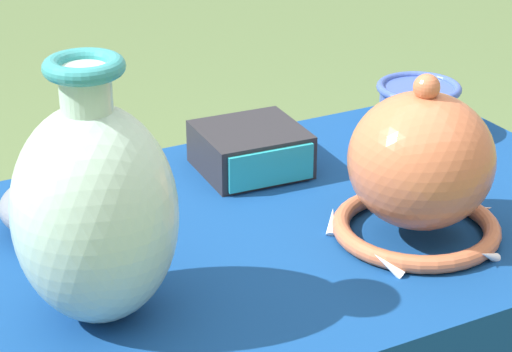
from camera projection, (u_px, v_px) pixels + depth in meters
name	position (u px, v px, depth m)	size (l,w,h in m)	color
display_table	(198.00, 320.00, 1.24)	(1.17, 0.58, 0.80)	#38383D
vase_tall_bulbous	(95.00, 210.00, 1.02)	(0.17, 0.17, 0.29)	#A8CCB7
vase_dome_bell	(420.00, 171.00, 1.19)	(0.21, 0.22, 0.21)	#BC6642
mosaic_tile_box	(251.00, 150.00, 1.39)	(0.15, 0.15, 0.06)	#232328
bowl_shallow_slate	(60.00, 204.00, 1.23)	(0.15, 0.15, 0.07)	slate
cup_wide_cobalt	(418.00, 107.00, 1.51)	(0.13, 0.13, 0.08)	#3851A8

